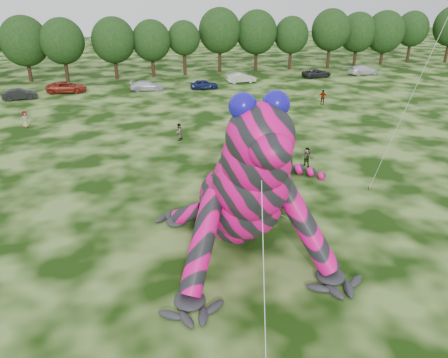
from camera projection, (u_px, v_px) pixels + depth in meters
The scene contains 25 objects.
ground at pixel (369, 285), 22.24m from camera, with size 240.00×240.00×0.00m, color #16330A.
inflatable_gecko at pixel (230, 157), 25.13m from camera, with size 16.45×19.54×9.77m, color #E20777, non-canonical shape.
tree_5 at pixel (26, 49), 66.17m from camera, with size 7.16×6.44×9.80m, color black, non-canonical shape.
tree_6 at pixel (64, 50), 66.02m from camera, with size 6.52×5.86×9.49m, color black, non-canonical shape.
tree_7 at pixel (114, 48), 67.90m from camera, with size 6.68×6.01×9.48m, color black, non-canonical shape.
tree_8 at pixel (152, 49), 69.57m from camera, with size 6.14×5.53×8.94m, color black, non-canonical shape.
tree_9 at pixel (184, 48), 71.19m from camera, with size 5.27×4.74×8.68m, color black, non-canonical shape.
tree_10 at pixel (220, 40), 73.41m from camera, with size 7.09×6.38×10.50m, color black, non-canonical shape.
tree_11 at pixel (256, 41), 74.68m from camera, with size 7.01×6.31×10.07m, color black, non-canonical shape.
tree_12 at pixel (291, 43), 75.99m from camera, with size 5.99×5.39×8.97m, color black, non-canonical shape.
tree_13 at pixel (330, 39), 76.90m from camera, with size 6.83×6.15×10.13m, color black, non-canonical shape.
tree_14 at pixel (357, 39), 79.96m from camera, with size 6.82×6.14×9.40m, color black, non-canonical shape.
tree_15 at pixel (384, 38), 80.27m from camera, with size 7.17×6.45×9.63m, color black, non-canonical shape.
tree_16 at pixel (411, 37), 83.39m from camera, with size 6.26×5.63×9.37m, color black, non-canonical shape.
car_1 at pixel (20, 94), 57.21m from camera, with size 1.50×4.31×1.42m, color black.
car_2 at pixel (67, 87), 60.96m from camera, with size 2.49×5.40×1.50m, color maroon.
car_3 at pixel (147, 86), 62.13m from camera, with size 1.93×4.74×1.38m, color silver.
car_4 at pixel (204, 84), 62.99m from camera, with size 1.60×3.99×1.36m, color #151C4B.
car_5 at pixel (241, 78), 67.02m from camera, with size 1.55×4.45×1.47m, color #B9B7AA.
car_6 at pixel (317, 73), 70.80m from camera, with size 2.21×4.79×1.33m, color #242426.
car_7 at pixel (363, 70), 72.98m from camera, with size 2.12×5.22×1.51m, color silver.
spectator_3 at pixel (323, 97), 54.79m from camera, with size 1.10×0.46×1.87m, color gray.
spectator_4 at pixel (25, 119), 46.13m from camera, with size 0.86×0.56×1.76m, color gray.
spectator_1 at pixel (179, 132), 42.32m from camera, with size 0.82×0.64×1.69m, color gray.
spectator_5 at pixel (307, 157), 36.29m from camera, with size 1.52×0.48×1.64m, color gray.
Camera 1 is at (-11.87, -15.51, 14.04)m, focal length 35.00 mm.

